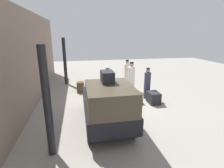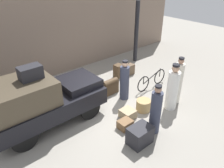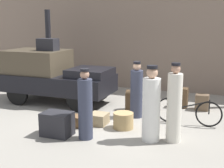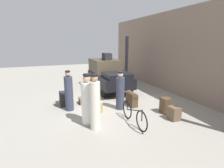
# 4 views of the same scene
# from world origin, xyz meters

# --- Properties ---
(ground_plane) EXTENTS (30.00, 30.00, 0.00)m
(ground_plane) POSITION_xyz_m (0.00, 0.00, 0.00)
(ground_plane) COLOR gray
(station_building_facade) EXTENTS (16.00, 0.15, 4.50)m
(station_building_facade) POSITION_xyz_m (0.00, 4.08, 2.25)
(station_building_facade) COLOR gray
(station_building_facade) RESTS_ON ground
(canopy_pillar_left) EXTENTS (0.22, 0.22, 3.19)m
(canopy_pillar_left) POSITION_xyz_m (-3.55, 2.74, 1.60)
(canopy_pillar_left) COLOR black
(canopy_pillar_left) RESTS_ON ground
(canopy_pillar_right) EXTENTS (0.22, 0.22, 3.19)m
(canopy_pillar_right) POSITION_xyz_m (4.08, 2.74, 1.60)
(canopy_pillar_right) COLOR black
(canopy_pillar_right) RESTS_ON ground
(truck) EXTENTS (3.68, 1.68, 1.78)m
(truck) POSITION_xyz_m (-2.23, 0.87, 0.97)
(truck) COLOR black
(truck) RESTS_ON ground
(bicycle) EXTENTS (1.77, 0.04, 0.75)m
(bicycle) POSITION_xyz_m (2.43, 0.16, 0.36)
(bicycle) COLOR black
(bicycle) RESTS_ON ground
(wicker_basket) EXTENTS (0.53, 0.53, 0.42)m
(wicker_basket) POSITION_xyz_m (0.90, -0.76, 0.21)
(wicker_basket) COLOR tan
(wicker_basket) RESTS_ON ground
(porter_standing_middle) EXTENTS (0.42, 0.42, 1.79)m
(porter_standing_middle) POSITION_xyz_m (1.77, -1.32, 0.82)
(porter_standing_middle) COLOR white
(porter_standing_middle) RESTS_ON ground
(porter_lifting_near_truck) EXTENTS (0.36, 0.36, 1.64)m
(porter_lifting_near_truck) POSITION_xyz_m (0.92, 0.30, 0.75)
(porter_lifting_near_truck) COLOR #33384C
(porter_lifting_near_truck) RESTS_ON ground
(conductor_in_dark_uniform) EXTENTS (0.35, 0.35, 1.70)m
(conductor_in_dark_uniform) POSITION_xyz_m (0.29, -1.76, 0.78)
(conductor_in_dark_uniform) COLOR #33384C
(conductor_in_dark_uniform) RESTS_ON ground
(porter_with_bicycle) EXTENTS (0.34, 0.34, 1.86)m
(porter_with_bicycle) POSITION_xyz_m (2.28, -1.19, 0.86)
(porter_with_bicycle) COLOR silver
(porter_with_bicycle) RESTS_ON ground
(suitcase_small_leather) EXTENTS (0.72, 0.53, 0.58)m
(suitcase_small_leather) POSITION_xyz_m (-0.45, -1.84, 0.29)
(suitcase_small_leather) COLOR #232328
(suitcase_small_leather) RESTS_ON ground
(trunk_large_brown) EXTENTS (0.45, 0.38, 0.28)m
(trunk_large_brown) POSITION_xyz_m (-0.30, -1.05, 0.14)
(trunk_large_brown) COLOR brown
(trunk_large_brown) RESTS_ON ground
(trunk_barrel_dark) EXTENTS (0.68, 0.29, 0.65)m
(trunk_barrel_dark) POSITION_xyz_m (0.75, 0.94, 0.34)
(trunk_barrel_dark) COLOR #4C3823
(trunk_barrel_dark) RESTS_ON ground
(suitcase_tan_flat) EXTENTS (0.40, 0.34, 0.50)m
(suitcase_tan_flat) POSITION_xyz_m (2.65, 1.73, 0.25)
(suitcase_tan_flat) COLOR brown
(suitcase_tan_flat) RESTS_ON ground
(trunk_umber_medium) EXTENTS (0.36, 0.35, 0.63)m
(trunk_umber_medium) POSITION_xyz_m (2.00, 1.84, 0.32)
(trunk_umber_medium) COLOR #4C3823
(trunk_umber_medium) RESTS_ON ground
(suitcase_black_upright) EXTENTS (0.47, 0.49, 0.30)m
(suitcase_black_upright) POSITION_xyz_m (0.16, -0.70, 0.15)
(suitcase_black_upright) COLOR #9E8966
(suitcase_black_upright) RESTS_ON ground
(trunk_on_truck_roof) EXTENTS (0.66, 0.42, 0.40)m
(trunk_on_truck_roof) POSITION_xyz_m (-2.38, 0.87, 1.98)
(trunk_on_truck_roof) COLOR #232328
(trunk_on_truck_roof) RESTS_ON truck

